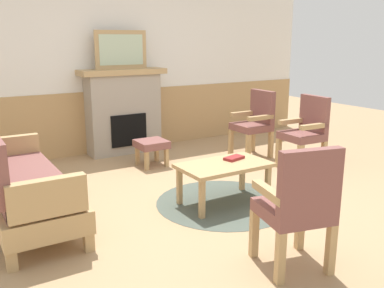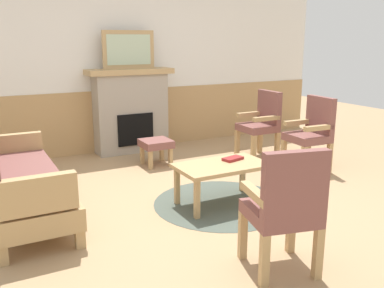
% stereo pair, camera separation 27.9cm
% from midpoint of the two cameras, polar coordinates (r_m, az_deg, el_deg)
% --- Properties ---
extents(ground_plane, '(14.00, 14.00, 0.00)m').
position_cam_midpoint_polar(ground_plane, '(4.70, 0.54, -7.41)').
color(ground_plane, tan).
extents(wall_back, '(7.20, 0.14, 2.70)m').
position_cam_midpoint_polar(wall_back, '(6.74, -11.44, 10.24)').
color(wall_back, white).
rests_on(wall_back, ground_plane).
extents(fireplace, '(1.30, 0.44, 1.28)m').
position_cam_midpoint_polar(fireplace, '(6.58, -10.40, 4.43)').
color(fireplace, '#A39989').
rests_on(fireplace, ground_plane).
extents(framed_picture, '(0.80, 0.04, 0.56)m').
position_cam_midpoint_polar(framed_picture, '(6.49, -10.76, 12.35)').
color(framed_picture, tan).
rests_on(framed_picture, fireplace).
extents(couch, '(0.70, 1.80, 0.98)m').
position_cam_midpoint_polar(couch, '(4.33, -23.72, -4.96)').
color(couch, tan).
rests_on(couch, ground_plane).
extents(coffee_table, '(0.96, 0.56, 0.44)m').
position_cam_midpoint_polar(coffee_table, '(4.47, 2.58, -3.32)').
color(coffee_table, tan).
rests_on(coffee_table, ground_plane).
extents(round_rug, '(1.45, 1.45, 0.01)m').
position_cam_midpoint_polar(round_rug, '(4.60, 2.52, -7.87)').
color(round_rug, '#4C564C').
rests_on(round_rug, ground_plane).
extents(book_on_table, '(0.25, 0.17, 0.03)m').
position_cam_midpoint_polar(book_on_table, '(4.61, 3.96, -1.90)').
color(book_on_table, maroon).
rests_on(book_on_table, coffee_table).
extents(footstool, '(0.40, 0.40, 0.36)m').
position_cam_midpoint_polar(footstool, '(5.87, -6.81, -0.24)').
color(footstool, tan).
rests_on(footstool, ground_plane).
extents(armchair_near_fireplace, '(0.50, 0.50, 0.98)m').
position_cam_midpoint_polar(armchair_near_fireplace, '(5.85, 13.81, 1.96)').
color(armchair_near_fireplace, tan).
rests_on(armchair_near_fireplace, ground_plane).
extents(armchair_by_window_left, '(0.49, 0.49, 0.98)m').
position_cam_midpoint_polar(armchair_by_window_left, '(6.33, 7.26, 3.14)').
color(armchair_by_window_left, tan).
rests_on(armchair_by_window_left, ground_plane).
extents(armchair_front_left, '(0.58, 0.58, 0.98)m').
position_cam_midpoint_polar(armchair_front_left, '(3.20, 11.71, -7.83)').
color(armchair_front_left, tan).
rests_on(armchair_front_left, ground_plane).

